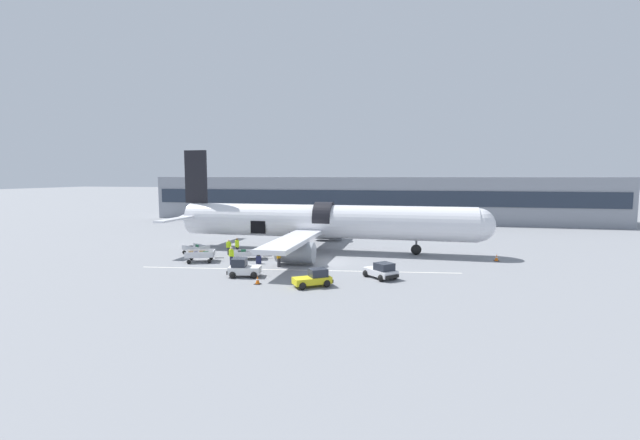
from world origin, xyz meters
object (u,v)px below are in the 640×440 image
(baggage_cart_loading, at_px, (248,255))
(baggage_cart_empty, at_px, (197,250))
(ground_crew_supervisor, at_px, (279,257))
(suitcase_on_tarmac_upright, at_px, (259,260))
(baggage_tug_mid, at_px, (381,271))
(ground_crew_helper, at_px, (280,246))
(baggage_tug_rear, at_px, (243,269))
(ground_crew_loader_b, at_px, (288,249))
(baggage_cart_queued, at_px, (201,256))
(airplane, at_px, (320,222))
(ground_crew_loader_a, at_px, (231,255))
(ground_crew_marshal, at_px, (229,247))
(ground_crew_driver, at_px, (237,246))
(baggage_tug_lead, at_px, (314,279))

(baggage_cart_loading, xyz_separation_m, baggage_cart_empty, (-6.51, 1.48, 0.01))
(ground_crew_supervisor, height_order, suitcase_on_tarmac_upright, ground_crew_supervisor)
(baggage_tug_mid, distance_m, ground_crew_helper, 13.86)
(baggage_tug_rear, xyz_separation_m, ground_crew_loader_b, (1.21, 8.60, 0.31))
(baggage_cart_loading, height_order, baggage_cart_queued, baggage_cart_queued)
(airplane, xyz_separation_m, baggage_cart_loading, (-6.05, -6.22, -2.77))
(baggage_tug_mid, height_order, baggage_tug_rear, baggage_tug_rear)
(ground_crew_loader_a, xyz_separation_m, ground_crew_helper, (2.92, 5.79, 0.07))
(airplane, distance_m, baggage_cart_queued, 13.39)
(ground_crew_helper, distance_m, ground_crew_marshal, 5.48)
(baggage_cart_empty, distance_m, ground_crew_marshal, 3.66)
(baggage_tug_rear, distance_m, suitcase_on_tarmac_upright, 5.28)
(baggage_tug_mid, distance_m, ground_crew_supervisor, 9.89)
(baggage_cart_loading, bearing_deg, airplane, 45.83)
(baggage_cart_queued, bearing_deg, baggage_tug_rear, -36.89)
(baggage_tug_rear, bearing_deg, baggage_cart_loading, 109.43)
(baggage_cart_loading, distance_m, ground_crew_supervisor, 5.07)
(airplane, xyz_separation_m, baggage_tug_mid, (7.74, -11.40, -2.64))
(baggage_tug_rear, distance_m, ground_crew_loader_a, 5.09)
(ground_crew_loader_a, height_order, suitcase_on_tarmac_upright, ground_crew_loader_a)
(baggage_tug_mid, relative_size, ground_crew_loader_a, 1.81)
(baggage_cart_queued, bearing_deg, baggage_cart_loading, 28.82)
(ground_crew_driver, distance_m, ground_crew_helper, 4.55)
(baggage_cart_queued, distance_m, suitcase_on_tarmac_upright, 5.88)
(baggage_tug_mid, distance_m, baggage_cart_queued, 18.05)
(baggage_cart_loading, xyz_separation_m, baggage_cart_queued, (-4.01, -2.21, 0.11))
(ground_crew_loader_b, bearing_deg, ground_crew_loader_a, -132.97)
(baggage_cart_empty, bearing_deg, ground_crew_loader_b, 0.16)
(baggage_tug_lead, xyz_separation_m, baggage_cart_queued, (-13.01, 6.73, -0.01))
(airplane, relative_size, baggage_cart_loading, 9.05)
(baggage_cart_queued, distance_m, ground_crew_marshal, 4.10)
(baggage_tug_mid, xyz_separation_m, ground_crew_helper, (-11.31, 8.01, 0.38))
(baggage_cart_queued, xyz_separation_m, baggage_cart_empty, (-2.50, 3.68, -0.10))
(baggage_tug_rear, xyz_separation_m, ground_crew_driver, (-4.45, 8.86, 0.32))
(ground_crew_loader_b, bearing_deg, ground_crew_marshal, 178.11)
(airplane, xyz_separation_m, baggage_tug_lead, (2.95, -15.16, -2.65))
(ground_crew_loader_b, bearing_deg, ground_crew_supervisor, -83.62)
(baggage_cart_empty, distance_m, ground_crew_helper, 9.11)
(baggage_tug_rear, height_order, ground_crew_loader_b, ground_crew_loader_b)
(baggage_cart_queued, relative_size, ground_crew_loader_b, 2.03)
(suitcase_on_tarmac_upright, bearing_deg, baggage_cart_queued, -176.64)
(ground_crew_driver, relative_size, ground_crew_marshal, 1.12)
(baggage_cart_queued, distance_m, ground_crew_supervisor, 8.24)
(baggage_cart_queued, height_order, ground_crew_driver, ground_crew_driver)
(suitcase_on_tarmac_upright, bearing_deg, ground_crew_loader_b, 61.07)
(baggage_tug_mid, xyz_separation_m, baggage_tug_rear, (-11.28, -1.92, 0.06))
(baggage_tug_rear, bearing_deg, ground_crew_loader_b, 82.02)
(airplane, bearing_deg, ground_crew_driver, -150.85)
(baggage_cart_empty, relative_size, ground_crew_loader_a, 2.17)
(baggage_tug_mid, bearing_deg, baggage_tug_lead, -141.91)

